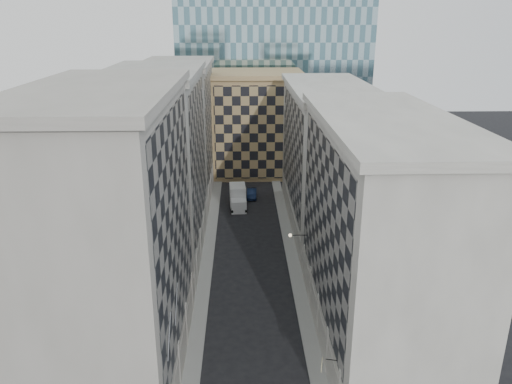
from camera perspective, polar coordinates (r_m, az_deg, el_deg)
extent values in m
cube|color=gray|center=(61.48, -5.63, -7.94)|extent=(1.50, 100.00, 0.15)
cube|color=gray|center=(61.64, 4.25, -7.83)|extent=(1.50, 100.00, 0.15)
cube|color=gray|center=(40.51, -16.06, -5.82)|extent=(10.00, 22.00, 23.00)
cube|color=gray|center=(38.96, -9.28, -3.89)|extent=(0.25, 19.36, 18.00)
cube|color=gray|center=(44.69, -8.56, -17.44)|extent=(0.45, 21.12, 3.20)
cube|color=gray|center=(37.20, -17.77, 10.95)|extent=(10.80, 22.80, 0.70)
cylinder|color=gray|center=(42.18, -9.26, -19.02)|extent=(0.90, 0.90, 4.40)
cylinder|color=gray|center=(46.58, -8.40, -14.82)|extent=(0.90, 0.90, 4.40)
cylinder|color=gray|center=(51.19, -7.72, -11.36)|extent=(0.90, 0.90, 4.40)
cube|color=gray|center=(60.85, -11.20, 2.59)|extent=(10.00, 22.00, 22.00)
cube|color=gray|center=(59.82, -6.67, 4.03)|extent=(0.25, 19.36, 17.00)
cube|color=gray|center=(63.57, -6.36, -5.48)|extent=(0.45, 21.12, 3.20)
cube|color=gray|center=(58.64, -11.94, 13.26)|extent=(10.80, 22.80, 0.70)
cylinder|color=gray|center=(55.96, -7.17, -8.48)|extent=(0.90, 0.90, 4.40)
cylinder|color=gray|center=(60.85, -6.71, -6.06)|extent=(0.90, 0.90, 4.40)
cylinder|color=gray|center=(65.84, -6.33, -4.00)|extent=(0.90, 0.90, 4.40)
cylinder|color=gray|center=(70.91, -6.00, -2.23)|extent=(0.90, 0.90, 4.40)
cube|color=gray|center=(82.05, -8.80, 6.72)|extent=(10.00, 22.00, 21.00)
cube|color=gray|center=(81.28, -5.41, 7.82)|extent=(0.25, 19.36, 16.00)
cube|color=gray|center=(83.99, -5.24, 0.85)|extent=(0.45, 21.12, 3.20)
cube|color=gray|center=(80.40, -9.21, 14.28)|extent=(10.80, 22.80, 0.70)
cylinder|color=gray|center=(76.03, -5.71, -0.70)|extent=(0.90, 0.90, 4.40)
cylinder|color=gray|center=(81.21, -5.47, 0.64)|extent=(0.90, 0.90, 4.40)
cylinder|color=gray|center=(86.42, -5.25, 1.81)|extent=(0.90, 0.90, 4.40)
cylinder|color=gray|center=(91.67, -5.05, 2.85)|extent=(0.90, 0.90, 4.40)
cube|color=#A8A59A|center=(45.09, 13.81, -5.05)|extent=(10.00, 26.00, 20.00)
cube|color=gray|center=(43.45, 7.75, -3.44)|extent=(0.25, 22.88, 15.00)
cube|color=#A8A59A|center=(48.16, 7.30, -14.35)|extent=(0.45, 24.96, 3.20)
cube|color=#A8A59A|center=(41.98, 14.95, 7.93)|extent=(10.80, 26.80, 0.70)
cylinder|color=#A8A59A|center=(43.66, 8.61, -17.46)|extent=(0.90, 0.90, 4.40)
cylinder|color=#A8A59A|center=(47.85, 7.51, -13.75)|extent=(0.90, 0.90, 4.40)
cylinder|color=#A8A59A|center=(52.22, 6.62, -10.64)|extent=(0.90, 0.90, 4.40)
cylinder|color=#A8A59A|center=(56.74, 5.89, -8.01)|extent=(0.90, 0.90, 4.40)
cube|color=#A8A59A|center=(70.09, 8.15, 3.72)|extent=(10.00, 28.00, 19.00)
cube|color=gray|center=(69.03, 4.20, 4.91)|extent=(0.25, 24.64, 14.00)
cube|color=#A8A59A|center=(71.97, 4.08, -2.35)|extent=(0.45, 26.88, 3.20)
cube|color=#A8A59A|center=(68.11, 8.55, 11.72)|extent=(10.80, 28.80, 0.70)
cube|color=tan|center=(94.50, 0.08, 7.69)|extent=(16.00, 14.00, 18.00)
cube|color=tan|center=(87.56, 0.23, 6.74)|extent=(15.20, 0.25, 16.50)
cube|color=tan|center=(93.04, 0.09, 13.36)|extent=(16.80, 14.80, 0.80)
cube|color=#2D2823|center=(107.42, -1.24, 11.81)|extent=(6.00, 6.00, 28.00)
cube|color=#2D2823|center=(106.47, -1.30, 19.68)|extent=(7.00, 7.00, 1.40)
cylinder|color=gray|center=(35.30, -9.90, -15.93)|extent=(0.10, 2.33, 2.33)
cylinder|color=gray|center=(38.60, -9.10, -12.50)|extent=(0.10, 2.33, 2.33)
cylinder|color=black|center=(53.59, 4.90, -4.94)|extent=(1.80, 0.08, 0.08)
sphere|color=#FFE5B2|center=(53.50, 3.93, -4.96)|extent=(0.36, 0.36, 0.36)
cube|color=silver|center=(76.24, -2.00, -1.56)|extent=(2.46, 2.66, 1.90)
cube|color=silver|center=(78.58, -2.11, -0.37)|extent=(2.64, 3.93, 3.27)
cylinder|color=black|center=(75.59, -2.76, -2.14)|extent=(0.37, 0.97, 0.95)
cylinder|color=black|center=(75.69, -1.16, -2.10)|extent=(0.37, 0.97, 0.95)
cylinder|color=black|center=(80.12, -2.90, -0.87)|extent=(0.37, 0.97, 0.95)
cylinder|color=black|center=(80.21, -1.39, -0.83)|extent=(0.37, 0.97, 0.95)
imported|color=#101C3B|center=(82.09, -0.49, -0.15)|extent=(1.68, 4.46, 1.45)
cylinder|color=black|center=(39.37, 8.62, -18.43)|extent=(0.85, 0.25, 0.06)
cube|color=#BCB58A|center=(39.53, 7.53, -18.99)|extent=(0.23, 0.75, 0.75)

